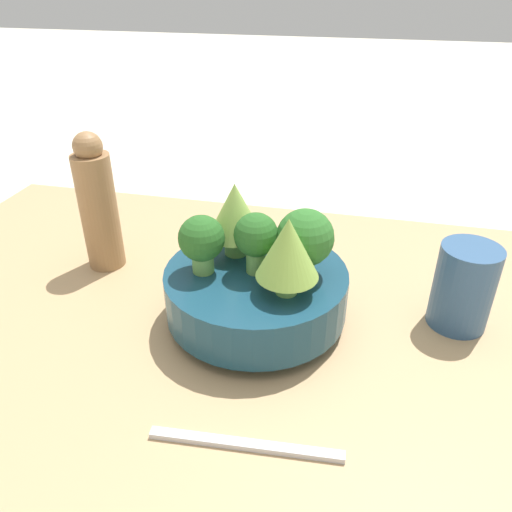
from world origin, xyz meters
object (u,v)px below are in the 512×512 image
object	(u,v)px
bowl	(256,292)
fork	(251,445)
pepper_mill	(98,205)
cup	(464,287)

from	to	relation	value
bowl	fork	distance (m)	0.19
pepper_mill	fork	size ratio (longest dim) A/B	1.09
bowl	pepper_mill	bearing A→B (deg)	161.63
bowl	fork	world-z (taller)	bowl
bowl	pepper_mill	distance (m)	0.25
bowl	cup	xyz separation A→B (m)	(0.23, 0.05, 0.01)
cup	fork	size ratio (longest dim) A/B	0.58
pepper_mill	bowl	bearing A→B (deg)	-18.37
bowl	fork	size ratio (longest dim) A/B	1.20
cup	pepper_mill	xyz separation A→B (m)	(-0.46, 0.03, 0.04)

